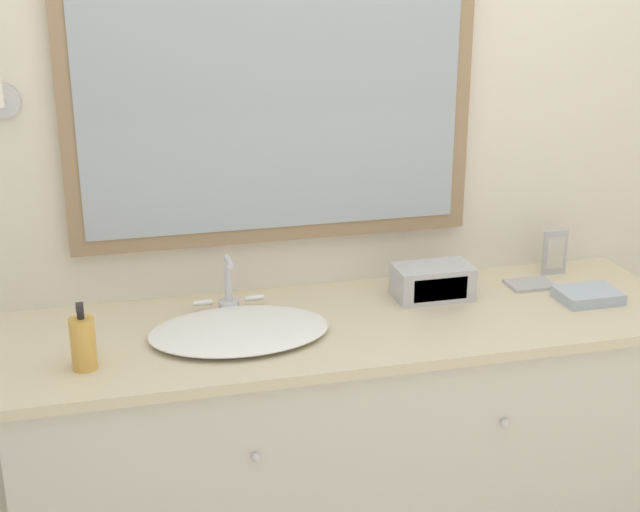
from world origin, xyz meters
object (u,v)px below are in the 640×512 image
(sink_basin, at_px, (239,329))
(appliance_box, at_px, (433,282))
(soap_bottle, at_px, (83,342))
(picture_frame, at_px, (555,252))

(sink_basin, relative_size, appliance_box, 2.13)
(soap_bottle, height_order, picture_frame, soap_bottle)
(sink_basin, xyz_separation_m, appliance_box, (0.61, 0.12, 0.03))
(sink_basin, xyz_separation_m, picture_frame, (1.06, 0.22, 0.05))
(sink_basin, height_order, picture_frame, sink_basin)
(soap_bottle, bearing_deg, picture_frame, 12.45)
(sink_basin, bearing_deg, picture_frame, 11.76)
(soap_bottle, distance_m, picture_frame, 1.50)
(sink_basin, bearing_deg, appliance_box, 11.38)
(appliance_box, bearing_deg, soap_bottle, -167.47)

